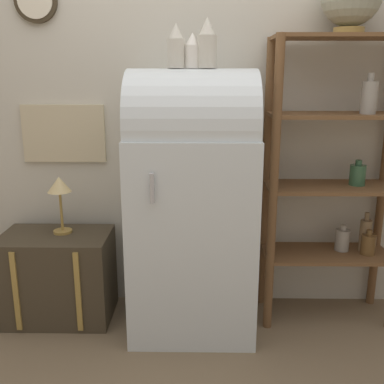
# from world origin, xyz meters

# --- Properties ---
(ground_plane) EXTENTS (12.00, 12.00, 0.00)m
(ground_plane) POSITION_xyz_m (0.00, 0.00, 0.00)
(ground_plane) COLOR #7A664C
(wall_back) EXTENTS (7.00, 0.09, 2.70)m
(wall_back) POSITION_xyz_m (-0.01, 0.57, 1.35)
(wall_back) COLOR beige
(wall_back) RESTS_ON ground_plane
(refrigerator) EXTENTS (0.69, 0.64, 1.49)m
(refrigerator) POSITION_xyz_m (-0.00, 0.24, 0.77)
(refrigerator) COLOR silver
(refrigerator) RESTS_ON ground_plane
(suitcase_trunk) EXTENTS (0.64, 0.41, 0.53)m
(suitcase_trunk) POSITION_xyz_m (-0.82, 0.31, 0.27)
(suitcase_trunk) COLOR #423828
(suitcase_trunk) RESTS_ON ground_plane
(shelf_unit) EXTENTS (0.77, 0.35, 1.66)m
(shelf_unit) POSITION_xyz_m (0.83, 0.36, 0.92)
(shelf_unit) COLOR brown
(shelf_unit) RESTS_ON ground_plane
(vase_left) EXTENTS (0.09, 0.09, 0.23)m
(vase_left) POSITION_xyz_m (-0.08, 0.25, 1.59)
(vase_left) COLOR beige
(vase_left) RESTS_ON refrigerator
(vase_center) EXTENTS (0.08, 0.08, 0.18)m
(vase_center) POSITION_xyz_m (0.00, 0.25, 1.57)
(vase_center) COLOR white
(vase_center) RESTS_ON refrigerator
(vase_right) EXTENTS (0.10, 0.10, 0.25)m
(vase_right) POSITION_xyz_m (0.08, 0.25, 1.61)
(vase_right) COLOR beige
(vase_right) RESTS_ON refrigerator
(desk_lamp) EXTENTS (0.14, 0.14, 0.34)m
(desk_lamp) POSITION_xyz_m (-0.78, 0.35, 0.80)
(desk_lamp) COLOR #AD8942
(desk_lamp) RESTS_ON suitcase_trunk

